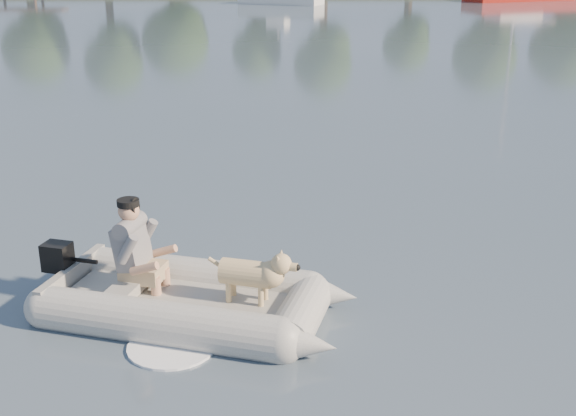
{
  "coord_description": "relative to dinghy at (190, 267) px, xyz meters",
  "views": [
    {
      "loc": [
        0.2,
        -6.5,
        3.65
      ],
      "look_at": [
        0.24,
        1.52,
        0.75
      ],
      "focal_mm": 45.0,
      "sensor_mm": 36.0,
      "label": 1
    }
  ],
  "objects": [
    {
      "name": "dinghy",
      "position": [
        0.0,
        0.0,
        0.0
      ],
      "size": [
        5.26,
        4.48,
        1.3
      ],
      "primitive_type": null,
      "rotation": [
        0.0,
        0.0,
        -0.27
      ],
      "color": "#9C9D97",
      "rests_on": "water"
    },
    {
      "name": "water",
      "position": [
        0.78,
        -0.29,
        -0.55
      ],
      "size": [
        160.0,
        160.0,
        0.0
      ],
      "primitive_type": "plane",
      "color": "slate",
      "rests_on": "ground"
    },
    {
      "name": "dog",
      "position": [
        0.59,
        -0.12,
        -0.07
      ],
      "size": [
        0.92,
        0.53,
        0.58
      ],
      "primitive_type": null,
      "rotation": [
        0.0,
        0.0,
        -0.27
      ],
      "color": "tan",
      "rests_on": "dinghy"
    },
    {
      "name": "outboard_motor",
      "position": [
        -1.49,
        0.42,
        -0.26
      ],
      "size": [
        0.44,
        0.36,
        0.73
      ],
      "primitive_type": null,
      "rotation": [
        0.0,
        0.0,
        -0.27
      ],
      "color": "black",
      "rests_on": "dinghy"
    },
    {
      "name": "man",
      "position": [
        -0.61,
        0.22,
        0.18
      ],
      "size": [
        0.81,
        0.74,
        1.0
      ],
      "primitive_type": null,
      "rotation": [
        0.0,
        0.0,
        -0.27
      ],
      "color": "slate",
      "rests_on": "dinghy"
    }
  ]
}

